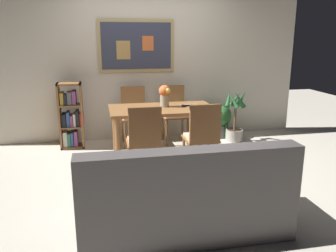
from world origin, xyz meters
name	(u,v)px	position (x,y,z in m)	size (l,w,h in m)	color
ground_plane	(166,169)	(0.00, 0.00, 0.00)	(12.00, 12.00, 0.00)	beige
wall_back_with_painting	(147,60)	(0.00, 1.60, 1.31)	(5.20, 0.14, 2.60)	beige
dining_table	(162,115)	(0.05, 0.49, 0.62)	(1.46, 0.82, 0.72)	brown
dining_chair_near_right	(202,133)	(0.41, -0.24, 0.54)	(0.40, 0.41, 0.91)	brown
dining_chair_far_right	(174,109)	(0.37, 1.23, 0.54)	(0.40, 0.41, 0.91)	brown
dining_chair_near_left	(144,136)	(-0.31, -0.25, 0.54)	(0.40, 0.41, 0.91)	brown
dining_chair_far_left	(134,111)	(-0.28, 1.22, 0.54)	(0.40, 0.41, 0.91)	brown
leather_couch	(184,198)	(-0.14, -1.47, 0.31)	(1.80, 0.84, 0.84)	#514C4C
bookshelf	(71,118)	(-1.25, 1.22, 0.47)	(0.37, 0.28, 1.01)	brown
potted_ivy	(220,119)	(1.20, 1.30, 0.31)	(0.38, 0.38, 0.60)	#4C4742
potted_palm	(235,122)	(1.35, 1.02, 0.32)	(0.37, 0.37, 0.86)	#B2ADA3
flower_vase	(165,94)	(0.09, 0.56, 0.90)	(0.17, 0.17, 0.31)	tan
tv_remote	(187,105)	(0.41, 0.53, 0.73)	(0.16, 0.05, 0.02)	black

